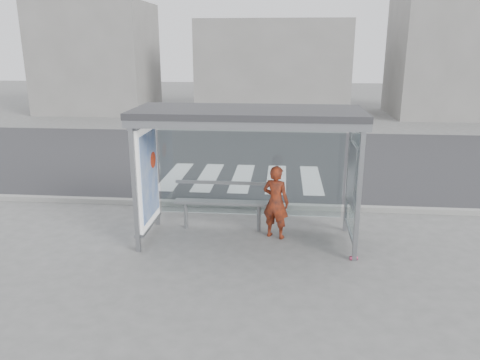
% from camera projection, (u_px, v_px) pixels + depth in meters
% --- Properties ---
extents(ground, '(80.00, 80.00, 0.00)m').
position_uv_depth(ground, '(247.00, 240.00, 9.32)').
color(ground, '#5E5E5C').
rests_on(ground, ground).
extents(road, '(30.00, 10.00, 0.01)m').
position_uv_depth(road, '(263.00, 158.00, 16.01)').
color(road, '#2E2E31').
rests_on(road, ground).
extents(curb, '(30.00, 0.18, 0.12)m').
position_uv_depth(curb, '(254.00, 205.00, 11.16)').
color(curb, gray).
rests_on(curb, ground).
extents(crosswalk, '(4.55, 3.00, 0.00)m').
position_uv_depth(crosswalk, '(242.00, 178.00, 13.66)').
color(crosswalk, silver).
rests_on(crosswalk, ground).
extents(bus_shelter, '(4.25, 1.65, 2.62)m').
position_uv_depth(bus_shelter, '(228.00, 142.00, 8.85)').
color(bus_shelter, gray).
rests_on(bus_shelter, ground).
extents(building_left, '(6.00, 5.00, 6.00)m').
position_uv_depth(building_left, '(97.00, 58.00, 26.58)').
color(building_left, slate).
rests_on(building_left, ground).
extents(building_center, '(8.00, 5.00, 5.00)m').
position_uv_depth(building_center, '(273.00, 68.00, 25.82)').
color(building_center, slate).
rests_on(building_center, ground).
extents(building_right, '(5.00, 5.00, 7.00)m').
position_uv_depth(building_right, '(443.00, 49.00, 24.74)').
color(building_right, slate).
rests_on(building_right, ground).
extents(person, '(0.64, 0.53, 1.49)m').
position_uv_depth(person, '(276.00, 202.00, 9.29)').
color(person, orange).
rests_on(person, ground).
extents(bench, '(1.98, 0.28, 1.02)m').
position_uv_depth(bench, '(222.00, 202.00, 9.72)').
color(bench, slate).
rests_on(bench, ground).
extents(soda_can, '(0.15, 0.10, 0.08)m').
position_uv_depth(soda_can, '(354.00, 258.00, 8.46)').
color(soda_can, '#CA3B66').
rests_on(soda_can, ground).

